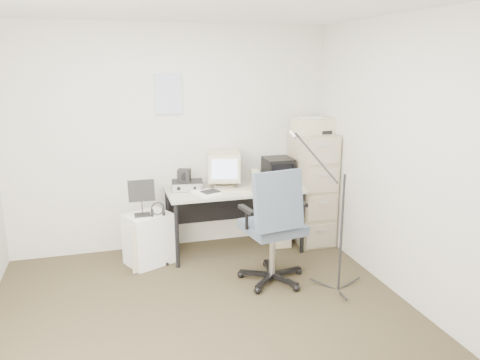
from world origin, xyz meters
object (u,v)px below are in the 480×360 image
object	(u,v)px
filing_cabinet	(312,188)
office_chair	(273,225)
desk	(235,219)
side_cart	(149,239)

from	to	relation	value
filing_cabinet	office_chair	size ratio (longest dim) A/B	1.12
desk	side_cart	distance (m)	0.98
desk	office_chair	world-z (taller)	office_chair
desk	office_chair	distance (m)	0.90
filing_cabinet	side_cart	size ratio (longest dim) A/B	2.37
filing_cabinet	side_cart	xyz separation A→B (m)	(-1.93, -0.14, -0.38)
filing_cabinet	side_cart	bearing A→B (deg)	-175.97
filing_cabinet	office_chair	world-z (taller)	filing_cabinet
desk	office_chair	xyz separation A→B (m)	(0.14, -0.86, 0.22)
filing_cabinet	desk	bearing A→B (deg)	-178.19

